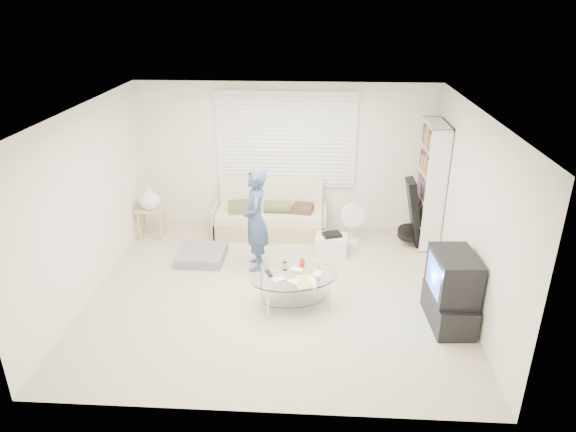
# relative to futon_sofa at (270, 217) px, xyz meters

# --- Properties ---
(ground) EXTENTS (5.00, 5.00, 0.00)m
(ground) POSITION_rel_futon_sofa_xyz_m (0.25, -1.87, -0.30)
(ground) COLOR #C2AF96
(ground) RESTS_ON ground
(room_shell) EXTENTS (5.02, 4.52, 2.51)m
(room_shell) POSITION_rel_futon_sofa_xyz_m (0.25, -1.39, 1.33)
(room_shell) COLOR silver
(room_shell) RESTS_ON ground
(window_blinds) EXTENTS (2.32, 0.08, 1.62)m
(window_blinds) POSITION_rel_futon_sofa_xyz_m (0.25, 0.33, 1.25)
(window_blinds) COLOR silver
(window_blinds) RESTS_ON ground
(futon_sofa) EXTENTS (1.89, 0.76, 0.92)m
(futon_sofa) POSITION_rel_futon_sofa_xyz_m (0.00, 0.00, 0.00)
(futon_sofa) COLOR tan
(futon_sofa) RESTS_ON ground
(grey_floor_pillow) EXTENTS (0.70, 0.70, 0.16)m
(grey_floor_pillow) POSITION_rel_futon_sofa_xyz_m (-0.97, -1.03, -0.22)
(grey_floor_pillow) COLOR slate
(grey_floor_pillow) RESTS_ON ground
(side_table) EXTENTS (0.45, 0.36, 0.89)m
(side_table) POSITION_rel_futon_sofa_xyz_m (-1.97, -0.24, 0.36)
(side_table) COLOR tan
(side_table) RESTS_ON ground
(bookshelf) EXTENTS (0.32, 0.84, 2.00)m
(bookshelf) POSITION_rel_futon_sofa_xyz_m (2.57, -0.19, 0.70)
(bookshelf) COLOR white
(bookshelf) RESTS_ON ground
(guitar_case) EXTENTS (0.41, 0.41, 1.10)m
(guitar_case) POSITION_rel_futon_sofa_xyz_m (2.34, -0.31, 0.19)
(guitar_case) COLOR black
(guitar_case) RESTS_ON ground
(floor_fan) EXTENTS (0.42, 0.27, 0.68)m
(floor_fan) POSITION_rel_futon_sofa_xyz_m (1.37, -0.24, 0.09)
(floor_fan) COLOR white
(floor_fan) RESTS_ON ground
(storage_bin) EXTENTS (0.53, 0.40, 0.35)m
(storage_bin) POSITION_rel_futon_sofa_xyz_m (1.03, -0.69, -0.14)
(storage_bin) COLOR white
(storage_bin) RESTS_ON ground
(tv_unit) EXTENTS (0.53, 0.90, 0.95)m
(tv_unit) POSITION_rel_futon_sofa_xyz_m (2.45, -2.47, 0.16)
(tv_unit) COLOR black
(tv_unit) RESTS_ON ground
(coffee_table) EXTENTS (1.33, 1.05, 0.55)m
(coffee_table) POSITION_rel_futon_sofa_xyz_m (0.52, -2.18, 0.05)
(coffee_table) COLOR silver
(coffee_table) RESTS_ON ground
(standing_person) EXTENTS (0.43, 0.60, 1.55)m
(standing_person) POSITION_rel_futon_sofa_xyz_m (-0.10, -1.20, 0.47)
(standing_person) COLOR navy
(standing_person) RESTS_ON ground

